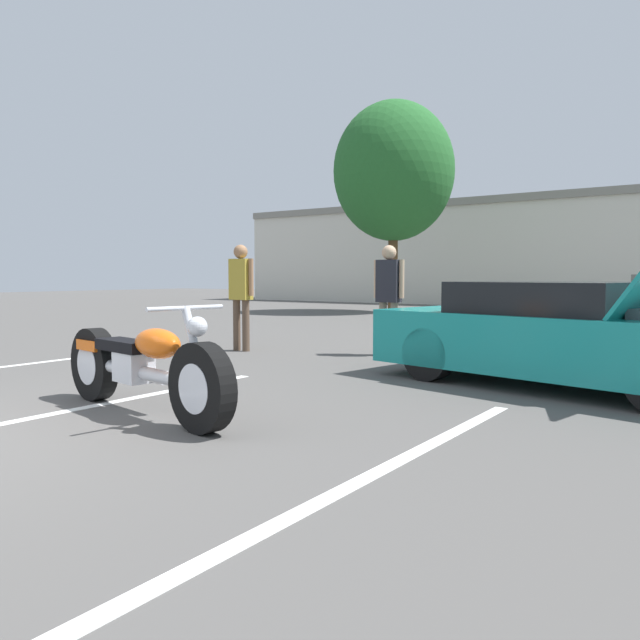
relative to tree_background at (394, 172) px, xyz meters
The scene contains 8 objects.
parking_stripe_middle 16.61m from the tree_background, 72.18° to the right, with size 0.12×4.69×0.01m, color white.
parking_stripe_back 17.81m from the tree_background, 61.98° to the right, with size 0.12×4.69×0.01m, color white.
far_building 9.50m from the tree_background, 58.15° to the left, with size 32.00×4.20×4.40m.
tree_background is the anchor object (origin of this frame).
motorcycle 16.48m from the tree_background, 69.64° to the right, with size 2.56×0.80×1.00m.
show_car_hood_open 14.62m from the tree_background, 53.92° to the right, with size 4.34×2.48×2.00m.
spectator_by_show_car 11.95m from the tree_background, 61.97° to the right, with size 0.52×0.22×1.70m.
spectator_midground 11.91m from the tree_background, 74.20° to the right, with size 0.52×0.23×1.73m.
Camera 1 is at (5.12, -1.53, 1.24)m, focal length 35.00 mm.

